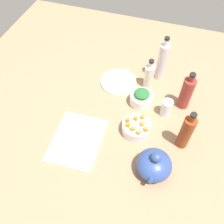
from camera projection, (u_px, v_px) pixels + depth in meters
tabletop at (112, 119)px, 129.85cm from camera, size 190.00×190.00×3.00cm
cutting_board at (77, 140)px, 119.88cm from camera, size 30.41×24.63×1.00cm
plate_tofu at (119, 82)px, 143.62cm from camera, size 20.93×20.93×1.20cm
bowl_greens at (141, 99)px, 132.36cm from camera, size 12.29×12.29×6.12cm
bowl_carrots at (136, 128)px, 121.50cm from camera, size 14.23×14.23×5.64cm
teapot at (154, 165)px, 106.57cm from camera, size 17.53×15.66×14.71cm
bottle_0 at (149, 76)px, 136.55cm from camera, size 5.62×5.62×18.93cm
bottle_1 at (186, 93)px, 125.84cm from camera, size 6.20×6.20×23.37cm
bottle_2 at (186, 132)px, 110.94cm from camera, size 5.65×5.65×24.15cm
bottle_3 at (162, 61)px, 137.29cm from camera, size 5.50×5.50×28.01cm
drinking_glass_0 at (166, 108)px, 126.56cm from camera, size 5.81×5.81×9.57cm
carrot_cube_0 at (133, 129)px, 116.71cm from camera, size 2.51×2.51×1.80cm
carrot_cube_1 at (136, 118)px, 120.34cm from camera, size 2.30×2.30×1.80cm
carrot_cube_2 at (142, 124)px, 118.40cm from camera, size 2.55×2.55×1.80cm
carrot_cube_3 at (146, 129)px, 116.52cm from camera, size 2.42×2.42×1.80cm
carrot_cube_4 at (143, 117)px, 120.88cm from camera, size 2.36×2.36×1.80cm
carrot_cube_5 at (128, 125)px, 118.00cm from camera, size 2.13×2.13×1.80cm
carrot_cube_6 at (128, 120)px, 119.78cm from camera, size 2.31×2.31×1.80cm
carrot_cube_7 at (138, 132)px, 115.42cm from camera, size 2.34×2.34×1.80cm
chopped_greens_mound at (142, 94)px, 128.71cm from camera, size 8.19×8.41×3.02cm
tofu_cube_0 at (111, 80)px, 142.32cm from camera, size 3.01×3.01×2.20cm
tofu_cube_1 at (121, 81)px, 141.49cm from camera, size 3.10×3.10×2.20cm
tofu_cube_2 at (117, 76)px, 144.03cm from camera, size 2.59×2.59×2.20cm
tofu_cube_3 at (124, 77)px, 143.69cm from camera, size 3.10×3.10×2.20cm
tofu_cube_4 at (117, 85)px, 139.54cm from camera, size 2.97×2.97×2.20cm
dumpling_0 at (62, 137)px, 118.78cm from camera, size 6.19×5.79×2.98cm
dumpling_1 at (80, 145)px, 116.18cm from camera, size 4.63×4.32×2.41cm
dumpling_2 at (72, 124)px, 123.53cm from camera, size 5.62×5.69×2.46cm
dumpling_3 at (85, 135)px, 119.50cm from camera, size 5.82×5.81×2.71cm
dumpling_4 at (74, 134)px, 119.93cm from camera, size 5.22×5.24×2.78cm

